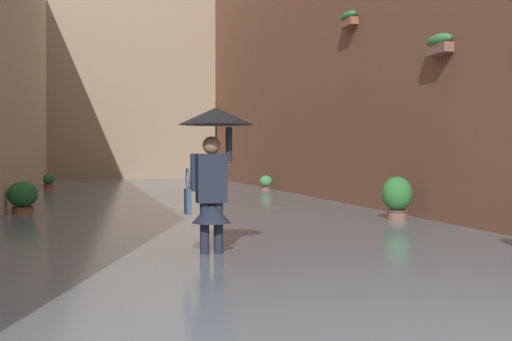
{
  "coord_description": "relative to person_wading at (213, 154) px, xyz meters",
  "views": [
    {
      "loc": [
        2.45,
        4.07,
        1.49
      ],
      "look_at": [
        0.34,
        -4.02,
        1.26
      ],
      "focal_mm": 46.89,
      "sensor_mm": 36.0,
      "label": 1
    }
  ],
  "objects": [
    {
      "name": "flood_water",
      "position": [
        -0.82,
        -10.02,
        -1.37
      ],
      "size": [
        8.83,
        34.73,
        0.18
      ],
      "primitive_type": "cube",
      "color": "slate",
      "rests_on": "ground_plane"
    },
    {
      "name": "potted_plant_mid_right",
      "position": [
        2.86,
        -6.49,
        -0.97
      ],
      "size": [
        0.63,
        0.63,
        0.87
      ],
      "color": "#9E563D",
      "rests_on": "ground_plane"
    },
    {
      "name": "person_wading",
      "position": [
        0.0,
        0.0,
        0.0
      ],
      "size": [
        0.97,
        0.97,
        2.13
      ],
      "color": "#4C4233",
      "rests_on": "ground_plane"
    },
    {
      "name": "ground_plane",
      "position": [
        -0.82,
        -10.02,
        -1.46
      ],
      "size": [
        71.83,
        71.83,
        0.0
      ],
      "primitive_type": "plane",
      "color": "#605B56"
    },
    {
      "name": "potted_plant_far_left",
      "position": [
        -4.29,
        -3.42,
        -0.88
      ],
      "size": [
        0.59,
        0.59,
        1.01
      ],
      "color": "brown",
      "rests_on": "ground_plane"
    },
    {
      "name": "potted_plant_far_right",
      "position": [
        2.75,
        -15.42,
        -1.06
      ],
      "size": [
        0.36,
        0.36,
        0.75
      ],
      "color": "brown",
      "rests_on": "ground_plane"
    },
    {
      "name": "building_facade_far",
      "position": [
        -0.82,
        -25.29,
        5.33
      ],
      "size": [
        11.63,
        1.8,
        13.58
      ],
      "primitive_type": "cube",
      "color": "gray",
      "rests_on": "ground_plane"
    },
    {
      "name": "potted_plant_near_left",
      "position": [
        -4.42,
        -13.46,
        -1.08
      ],
      "size": [
        0.44,
        0.44,
        0.68
      ],
      "color": "brown",
      "rests_on": "ground_plane"
    }
  ]
}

